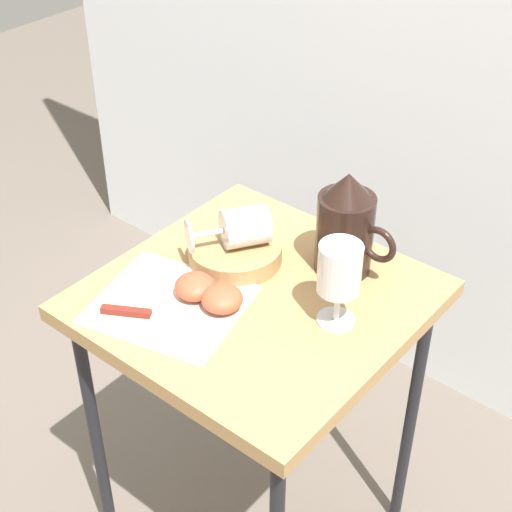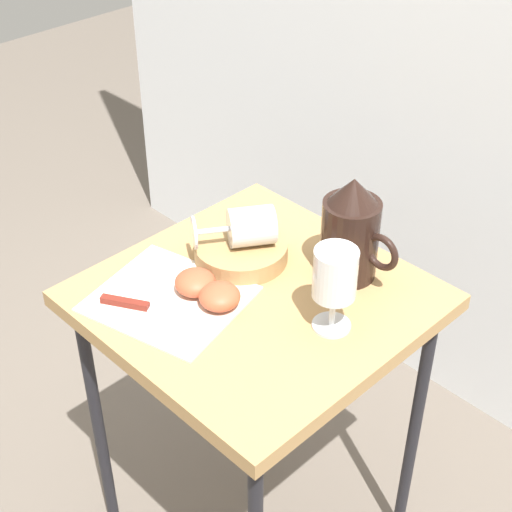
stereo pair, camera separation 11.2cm
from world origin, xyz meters
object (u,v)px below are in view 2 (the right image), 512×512
object	(u,v)px
basket_tray	(241,251)
wine_glass_tipped_near	(249,227)
table	(256,322)
pitcher	(350,237)
apple_half_left	(195,282)
knife	(143,307)
apple_half_right	(220,296)
wine_glass_upright	(335,278)

from	to	relation	value
basket_tray	wine_glass_tipped_near	xyz separation A→B (m)	(0.01, 0.01, 0.05)
table	pitcher	distance (m)	0.22
table	apple_half_left	bearing A→B (deg)	-135.25
table	pitcher	xyz separation A→B (m)	(0.07, 0.16, 0.14)
pitcher	knife	world-z (taller)	pitcher
apple_half_right	pitcher	bearing A→B (deg)	68.14
knife	wine_glass_tipped_near	bearing A→B (deg)	85.42
table	wine_glass_upright	bearing A→B (deg)	10.77
wine_glass_tipped_near	knife	size ratio (longest dim) A/B	0.81
pitcher	apple_half_right	world-z (taller)	pitcher
wine_glass_upright	apple_half_left	bearing A→B (deg)	-155.40
pitcher	apple_half_left	distance (m)	0.28
wine_glass_tipped_near	apple_half_left	distance (m)	0.14
table	wine_glass_tipped_near	size ratio (longest dim) A/B	4.21
basket_tray	apple_half_left	size ratio (longest dim) A/B	2.42
table	apple_half_right	world-z (taller)	apple_half_right
apple_half_left	apple_half_right	distance (m)	0.06
table	wine_glass_tipped_near	world-z (taller)	wine_glass_tipped_near
basket_tray	table	bearing A→B (deg)	-29.50
wine_glass_upright	apple_half_right	bearing A→B (deg)	-149.35
wine_glass_upright	wine_glass_tipped_near	distance (m)	0.23
wine_glass_tipped_near	basket_tray	bearing A→B (deg)	-136.22
apple_half_left	knife	distance (m)	0.10
table	wine_glass_tipped_near	distance (m)	0.17
pitcher	apple_half_right	distance (m)	0.25
table	basket_tray	bearing A→B (deg)	150.50
basket_tray	knife	world-z (taller)	basket_tray
wine_glass_tipped_near	wine_glass_upright	bearing A→B (deg)	-8.42
wine_glass_upright	wine_glass_tipped_near	xyz separation A→B (m)	(-0.23, 0.03, -0.03)
wine_glass_upright	knife	xyz separation A→B (m)	(-0.25, -0.19, -0.09)
wine_glass_upright	apple_half_left	world-z (taller)	wine_glass_upright
pitcher	apple_half_right	bearing A→B (deg)	-111.86
apple_half_right	knife	xyz separation A→B (m)	(-0.08, -0.10, -0.01)
knife	table	bearing A→B (deg)	58.97
apple_half_left	knife	size ratio (longest dim) A/B	0.36
pitcher	basket_tray	bearing A→B (deg)	-147.93
apple_half_left	apple_half_right	world-z (taller)	same
wine_glass_upright	table	bearing A→B (deg)	-169.23
apple_half_right	apple_half_left	bearing A→B (deg)	-175.85
apple_half_right	knife	distance (m)	0.13
apple_half_left	apple_half_right	xyz separation A→B (m)	(0.06, 0.00, 0.00)
table	apple_half_right	xyz separation A→B (m)	(-0.02, -0.07, 0.09)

